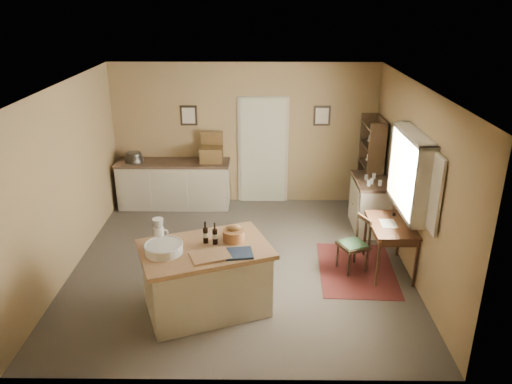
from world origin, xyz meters
TOP-DOWN VIEW (x-y plane):
  - ground at (0.00, 0.00)m, footprint 5.00×5.00m
  - wall_back at (0.00, 2.50)m, footprint 5.00×0.10m
  - wall_front at (0.00, -2.50)m, footprint 5.00×0.10m
  - wall_left at (-2.50, 0.00)m, footprint 0.10×5.00m
  - wall_right at (2.50, 0.00)m, footprint 0.10×5.00m
  - ceiling at (0.00, 0.00)m, footprint 5.00×5.00m
  - door at (0.35, 2.47)m, footprint 0.97×0.06m
  - framed_prints at (0.20, 2.48)m, footprint 2.82×0.02m
  - window at (2.42, -0.20)m, footprint 0.25×1.99m
  - work_island at (-0.40, -1.21)m, footprint 1.85×1.53m
  - sideboard at (-1.34, 2.20)m, footprint 2.13×0.60m
  - rug at (1.75, -0.20)m, footprint 1.18×1.65m
  - writing_desk at (2.20, -0.19)m, footprint 0.60×0.99m
  - desk_chair at (1.67, -0.19)m, footprint 0.50×0.50m
  - right_cabinet at (2.20, 1.25)m, footprint 0.56×1.01m
  - shelving_unit at (2.35, 1.89)m, footprint 0.31×0.82m

SIDE VIEW (x-z plane):
  - ground at x=0.00m, z-range 0.00..0.00m
  - rug at x=1.75m, z-range 0.00..0.01m
  - desk_chair at x=1.67m, z-range 0.00..0.81m
  - right_cabinet at x=2.20m, z-range -0.04..0.95m
  - sideboard at x=-1.34m, z-range -0.11..1.07m
  - work_island at x=-0.40m, z-range -0.12..1.08m
  - writing_desk at x=2.20m, z-range 0.27..1.08m
  - shelving_unit at x=2.35m, z-range 0.00..1.82m
  - door at x=0.35m, z-range 0.00..2.11m
  - wall_back at x=0.00m, z-range 0.00..2.70m
  - wall_front at x=0.00m, z-range 0.00..2.70m
  - wall_left at x=-2.50m, z-range 0.00..2.70m
  - wall_right at x=2.50m, z-range 0.00..2.70m
  - window at x=2.42m, z-range 0.99..2.11m
  - framed_prints at x=0.20m, z-range 1.53..1.91m
  - ceiling at x=0.00m, z-range 2.70..2.70m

